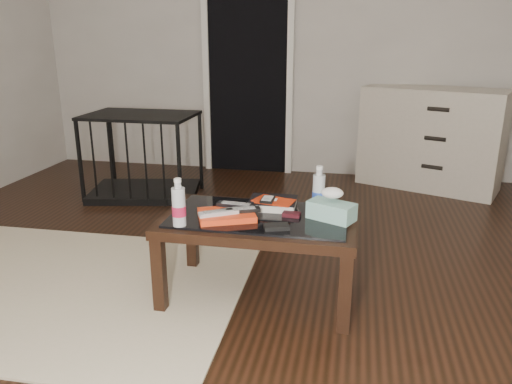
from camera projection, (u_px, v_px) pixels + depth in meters
ground at (225, 285)px, 2.81m from camera, size 5.00×5.00×0.00m
doorway at (248, 69)px, 4.88m from camera, size 0.90×0.08×2.07m
coffee_table at (259, 226)px, 2.60m from camera, size 1.00×0.60×0.46m
rug at (62, 287)px, 2.78m from camera, size 2.02×1.53×0.01m
dresser at (431, 138)px, 4.51m from camera, size 1.30×0.91×0.90m
pet_crate at (144, 169)px, 4.32m from camera, size 1.00×0.77×0.71m
magazines at (226, 215)px, 2.53m from camera, size 0.34×0.30×0.03m
remote_silver at (219, 213)px, 2.49m from camera, size 0.20×0.15×0.02m
remote_black_front at (240, 210)px, 2.53m from camera, size 0.20×0.12×0.02m
remote_black_back at (236, 205)px, 2.60m from camera, size 0.20×0.07×0.02m
textbook at (273, 203)px, 2.68m from camera, size 0.26×0.21×0.05m
dvd_mailers at (272, 200)px, 2.65m from camera, size 0.23×0.19×0.01m
ipod at (268, 199)px, 2.63m from camera, size 0.07×0.11×0.02m
flip_phone at (291, 214)px, 2.55m from camera, size 0.09×0.05×0.02m
wallet at (277, 227)px, 2.39m from camera, size 0.14×0.10×0.02m
water_bottle_left at (179, 202)px, 2.40m from camera, size 0.08×0.08×0.24m
water_bottle_right at (319, 188)px, 2.62m from camera, size 0.07×0.07×0.24m
tissue_box at (331, 211)px, 2.50m from camera, size 0.26×0.21×0.09m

